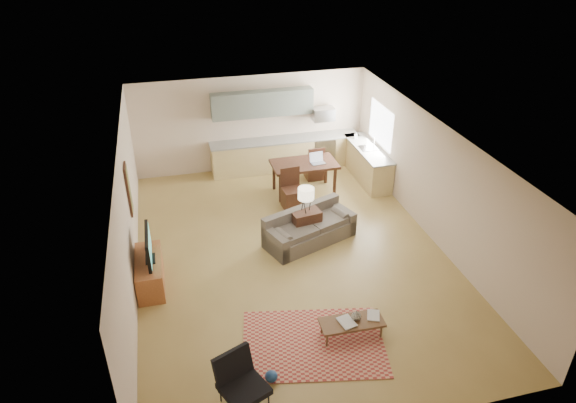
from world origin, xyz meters
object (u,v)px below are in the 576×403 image
object	(u,v)px
coffee_table	(351,328)
armchair	(244,385)
tv_credenza	(150,272)
dining_table	(304,178)
sofa	(310,227)
console_table	(305,225)

from	to	relation	value
coffee_table	armchair	world-z (taller)	armchair
tv_credenza	dining_table	size ratio (longest dim) A/B	0.79
sofa	armchair	size ratio (longest dim) A/B	2.57
sofa	armchair	distance (m)	4.56
console_table	dining_table	world-z (taller)	dining_table
sofa	armchair	world-z (taller)	armchair
tv_credenza	coffee_table	bearing A→B (deg)	-34.52
coffee_table	armchair	distance (m)	2.28
sofa	dining_table	distance (m)	2.33
sofa	dining_table	bearing A→B (deg)	56.50
tv_credenza	armchair	bearing A→B (deg)	-68.16
sofa	coffee_table	xyz separation A→B (m)	(-0.13, -3.04, -0.20)
dining_table	console_table	bearing A→B (deg)	-105.37
sofa	coffee_table	world-z (taller)	sofa
armchair	dining_table	distance (m)	6.82
coffee_table	console_table	world-z (taller)	console_table
sofa	tv_credenza	world-z (taller)	sofa
coffee_table	console_table	size ratio (longest dim) A/B	1.52
coffee_table	armchair	bearing A→B (deg)	-153.38
sofa	dining_table	world-z (taller)	dining_table
sofa	dining_table	size ratio (longest dim) A/B	1.28
coffee_table	dining_table	world-z (taller)	dining_table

